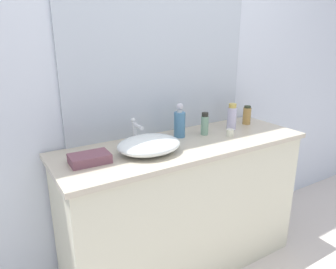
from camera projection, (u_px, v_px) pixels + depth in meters
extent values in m
cube|color=silver|center=(153.00, 73.00, 2.05)|extent=(6.00, 0.06, 2.60)
cube|color=beige|center=(184.00, 209.00, 2.08)|extent=(1.57, 0.51, 0.88)
cube|color=#BDB199|center=(185.00, 145.00, 1.94)|extent=(1.61, 0.55, 0.03)
cube|color=#B2BCC6|center=(162.00, 33.00, 1.97)|extent=(1.31, 0.01, 1.29)
ellipsoid|color=white|center=(149.00, 145.00, 1.76)|extent=(0.37, 0.30, 0.09)
cylinder|color=silver|center=(135.00, 133.00, 1.90)|extent=(0.03, 0.03, 0.13)
cylinder|color=silver|center=(138.00, 126.00, 1.85)|extent=(0.02, 0.10, 0.02)
sphere|color=silver|center=(133.00, 120.00, 1.89)|extent=(0.03, 0.03, 0.03)
cylinder|color=teal|center=(180.00, 125.00, 2.02)|extent=(0.07, 0.07, 0.16)
cylinder|color=silver|center=(180.00, 111.00, 1.99)|extent=(0.03, 0.03, 0.02)
sphere|color=silver|center=(180.00, 106.00, 1.99)|extent=(0.04, 0.04, 0.04)
cylinder|color=silver|center=(181.00, 107.00, 1.98)|extent=(0.02, 0.02, 0.02)
cylinder|color=silver|center=(232.00, 119.00, 2.18)|extent=(0.06, 0.06, 0.16)
cylinder|color=gold|center=(233.00, 106.00, 2.16)|extent=(0.05, 0.05, 0.03)
cylinder|color=#78A286|center=(205.00, 126.00, 2.07)|extent=(0.05, 0.05, 0.12)
cylinder|color=black|center=(205.00, 114.00, 2.05)|extent=(0.04, 0.04, 0.03)
cylinder|color=#AE8342|center=(247.00, 116.00, 2.32)|extent=(0.06, 0.06, 0.12)
cylinder|color=#2C341F|center=(248.00, 107.00, 2.30)|extent=(0.05, 0.05, 0.01)
cylinder|color=silver|center=(230.00, 133.00, 2.06)|extent=(0.05, 0.05, 0.05)
cube|color=#764854|center=(90.00, 158.00, 1.63)|extent=(0.21, 0.14, 0.05)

